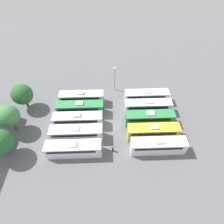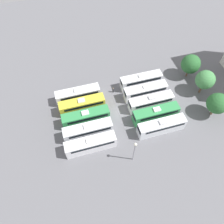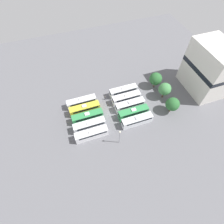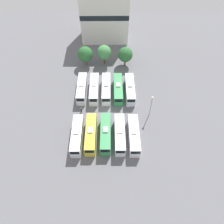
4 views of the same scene
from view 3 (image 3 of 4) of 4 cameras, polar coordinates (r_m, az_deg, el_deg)
The scene contains 17 objects.
ground_plane at distance 64.26m, azimuth -0.99°, elevation -0.48°, with size 119.54×119.54×0.00m, color slate.
bus_0 at distance 66.15m, azimuth -9.86°, elevation 3.26°, with size 2.54×10.92×3.67m.
bus_1 at distance 64.03m, azimuth -8.86°, elevation 1.09°, with size 2.54×10.92×3.67m.
bus_2 at distance 61.87m, azimuth -7.94°, elevation -1.48°, with size 2.54×10.92×3.67m.
bus_3 at distance 59.89m, azimuth -7.36°, elevation -4.24°, with size 2.54×10.92×3.67m.
bus_4 at distance 58.11m, azimuth -6.67°, elevation -7.10°, with size 2.54×10.92×3.67m.
bus_5 at distance 68.93m, azimuth 3.74°, elevation 6.90°, with size 2.54×10.92×3.67m.
bus_6 at distance 66.67m, azimuth 4.73°, elevation 4.64°, with size 2.54×10.92×3.67m.
bus_7 at distance 64.66m, azimuth 5.92°, elevation 2.34°, with size 2.54×10.92×3.67m.
bus_8 at distance 62.76m, azimuth 7.00°, elevation -0.13°, with size 2.54×10.92×3.67m.
bus_9 at distance 61.03m, azimuth 8.21°, elevation -2.70°, with size 2.54×10.92×3.67m.
worker_person at distance 67.80m, azimuth -2.30°, elevation 4.55°, with size 0.36×0.36×1.64m.
light_pole at distance 53.95m, azimuth 2.50°, elevation -7.56°, with size 0.60×0.60×7.31m.
tree_0 at distance 71.88m, azimuth 14.05°, elevation 10.45°, with size 4.98×4.98×6.85m.
tree_1 at distance 68.53m, azimuth 16.86°, elevation 7.18°, with size 4.71×4.71×6.98m.
tree_2 at distance 65.12m, azimuth 19.15°, elevation 2.42°, with size 4.88×4.88×6.64m.
depot_building at distance 75.14m, azimuth 29.06°, elevation 12.15°, with size 16.98×11.36×18.86m.
Camera 3 is at (35.18, -10.94, 52.65)m, focal length 28.00 mm.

